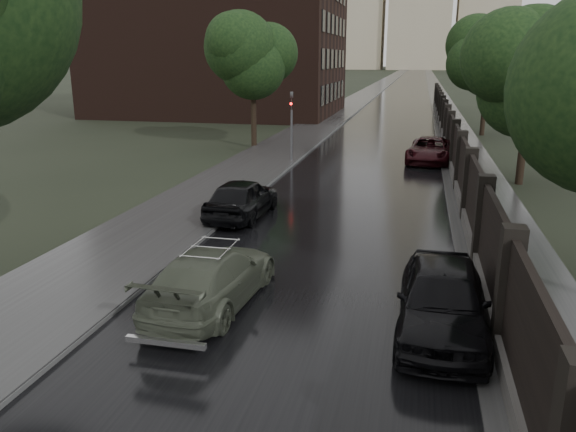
% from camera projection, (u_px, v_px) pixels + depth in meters
% --- Properties ---
extents(road, '(8.00, 420.00, 0.02)m').
position_uv_depth(road, '(413.00, 76.00, 185.89)').
color(road, black).
rests_on(road, ground).
extents(sidewalk_left, '(4.00, 420.00, 0.16)m').
position_uv_depth(sidewalk_left, '(395.00, 76.00, 187.18)').
color(sidewalk_left, '#2D2D2D').
rests_on(sidewalk_left, ground).
extents(verge_right, '(3.00, 420.00, 0.08)m').
position_uv_depth(verge_right, '(430.00, 76.00, 184.69)').
color(verge_right, '#2D2D2D').
rests_on(verge_right, ground).
extents(fence_right, '(0.45, 75.72, 2.70)m').
position_uv_depth(fence_right, '(448.00, 134.00, 36.51)').
color(fence_right, '#383533').
rests_on(fence_right, ground).
extents(tree_left_far, '(4.25, 4.25, 7.39)m').
position_uv_depth(tree_left_far, '(253.00, 67.00, 36.21)').
color(tree_left_far, black).
rests_on(tree_left_far, ground).
extents(tree_right_b, '(4.08, 4.08, 7.01)m').
position_uv_depth(tree_right_b, '(531.00, 77.00, 25.42)').
color(tree_right_b, black).
rests_on(tree_right_b, ground).
extents(tree_right_c, '(4.08, 4.08, 7.01)m').
position_uv_depth(tree_right_c, '(488.00, 70.00, 42.30)').
color(tree_right_c, black).
rests_on(tree_right_c, ground).
extents(traffic_light, '(0.16, 0.32, 4.00)m').
position_uv_depth(traffic_light, '(292.00, 121.00, 31.49)').
color(traffic_light, '#59595E').
rests_on(traffic_light, ground).
extents(brick_building, '(24.00, 18.00, 20.00)m').
position_uv_depth(brick_building, '(220.00, 15.00, 57.71)').
color(brick_building, black).
rests_on(brick_building, ground).
extents(volga_sedan, '(2.27, 4.98, 1.41)m').
position_uv_depth(volga_sedan, '(212.00, 277.00, 13.54)').
color(volga_sedan, '#4C5342').
rests_on(volga_sedan, ground).
extents(hatchback_left, '(1.97, 4.51, 1.51)m').
position_uv_depth(hatchback_left, '(242.00, 198.00, 20.97)').
color(hatchback_left, black).
rests_on(hatchback_left, ground).
extents(car_right_near, '(1.97, 4.70, 1.59)m').
position_uv_depth(car_right_near, '(442.00, 299.00, 12.08)').
color(car_right_near, black).
rests_on(car_right_near, ground).
extents(car_right_far, '(2.88, 5.37, 1.43)m').
position_uv_depth(car_right_far, '(430.00, 150.00, 32.08)').
color(car_right_far, black).
rests_on(car_right_far, ground).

